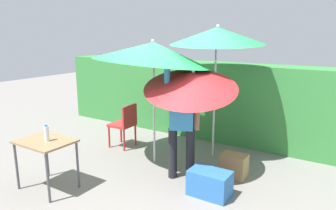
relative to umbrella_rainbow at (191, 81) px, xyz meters
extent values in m
plane|color=gray|center=(-0.50, -0.15, -1.57)|extent=(24.00, 24.00, 0.00)
cube|color=#38843D|center=(-0.50, 2.06, -0.74)|extent=(8.00, 0.70, 1.66)
cylinder|color=silver|center=(-0.03, -0.02, -0.84)|extent=(0.04, 0.04, 1.45)
cone|color=red|center=(0.00, 0.00, 0.00)|extent=(1.53, 1.47, 0.82)
sphere|color=silver|center=(0.03, 0.02, 0.14)|extent=(0.05, 0.05, 0.05)
cylinder|color=silver|center=(-0.82, 0.20, -0.68)|extent=(0.04, 0.04, 1.78)
cone|color=green|center=(-0.84, 0.21, 0.39)|extent=(2.05, 2.04, 0.65)
sphere|color=silver|center=(-0.85, 0.22, 0.58)|extent=(0.05, 0.05, 0.05)
cylinder|color=silver|center=(-0.06, 1.04, -0.53)|extent=(0.04, 0.04, 2.09)
cone|color=green|center=(-0.05, 1.05, 0.66)|extent=(1.68, 1.69, 0.41)
sphere|color=silver|center=(-0.04, 1.05, 0.83)|extent=(0.05, 0.05, 0.05)
cylinder|color=black|center=(-0.21, -0.17, -1.16)|extent=(0.14, 0.14, 0.82)
cylinder|color=black|center=(0.05, -0.06, -1.16)|extent=(0.14, 0.14, 0.82)
cube|color=#338EC6|center=(-0.08, -0.11, -0.47)|extent=(0.42, 0.35, 0.56)
sphere|color=#8C6647|center=(-0.08, -0.11, -0.08)|extent=(0.22, 0.22, 0.22)
cylinder|color=#338EC6|center=(-0.29, -0.20, 0.03)|extent=(0.12, 0.12, 0.56)
cylinder|color=#8C6647|center=(0.13, -0.02, -0.49)|extent=(0.12, 0.12, 0.52)
cylinder|color=#B72D2D|center=(-2.02, 0.67, -1.35)|extent=(0.04, 0.04, 0.44)
cylinder|color=#B72D2D|center=(-2.00, 0.29, -1.35)|extent=(0.04, 0.04, 0.44)
cylinder|color=#B72D2D|center=(-1.64, 0.68, -1.35)|extent=(0.04, 0.04, 0.44)
cylinder|color=#B72D2D|center=(-1.62, 0.30, -1.35)|extent=(0.04, 0.04, 0.44)
cube|color=#B72D2D|center=(-1.82, 0.48, -1.10)|extent=(0.46, 0.46, 0.05)
cube|color=#B72D2D|center=(-1.62, 0.49, -0.88)|extent=(0.06, 0.44, 0.40)
cube|color=#2D6BB7|center=(0.54, -0.38, -1.38)|extent=(0.58, 0.36, 0.37)
cube|color=#9E7A4C|center=(0.62, 0.36, -1.38)|extent=(0.40, 0.29, 0.39)
cylinder|color=#4C4C51|center=(-1.23, -1.22, -1.21)|extent=(0.04, 0.04, 0.72)
cylinder|color=#4C4C51|center=(-1.95, -1.22, -1.21)|extent=(0.04, 0.04, 0.72)
cylinder|color=#4C4C51|center=(-1.23, -1.74, -1.21)|extent=(0.04, 0.04, 0.72)
cylinder|color=#4C4C51|center=(-1.95, -1.74, -1.21)|extent=(0.04, 0.04, 0.72)
cube|color=#99724C|center=(-1.59, -1.48, -0.83)|extent=(0.80, 0.60, 0.03)
cylinder|color=silver|center=(-1.54, -1.48, -0.70)|extent=(0.07, 0.07, 0.22)
cylinder|color=#2D60B7|center=(-1.54, -1.48, -0.58)|extent=(0.04, 0.04, 0.02)
camera|label=1|loc=(2.22, -4.13, 0.70)|focal=33.26mm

